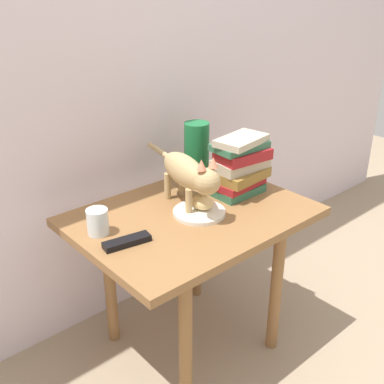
% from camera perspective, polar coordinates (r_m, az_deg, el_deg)
% --- Properties ---
extents(ground_plane, '(6.00, 6.00, 0.00)m').
position_cam_1_polar(ground_plane, '(1.98, 0.00, -17.58)').
color(ground_plane, gray).
extents(back_panel, '(4.00, 0.04, 2.20)m').
position_cam_1_polar(back_panel, '(1.81, -9.13, 17.02)').
color(back_panel, silver).
rests_on(back_panel, ground).
extents(side_table, '(0.81, 0.59, 0.58)m').
position_cam_1_polar(side_table, '(1.69, 0.00, -4.98)').
color(side_table, olive).
rests_on(side_table, ground).
extents(plate, '(0.18, 0.18, 0.01)m').
position_cam_1_polar(plate, '(1.64, 0.89, -2.47)').
color(plate, silver).
rests_on(plate, side_table).
extents(bread_roll, '(0.09, 0.10, 0.05)m').
position_cam_1_polar(bread_roll, '(1.63, 1.25, -1.30)').
color(bread_roll, '#E0BC7A').
rests_on(bread_roll, plate).
extents(cat, '(0.14, 0.47, 0.23)m').
position_cam_1_polar(cat, '(1.63, -0.42, 2.28)').
color(cat, tan).
rests_on(cat, side_table).
extents(book_stack, '(0.22, 0.15, 0.23)m').
position_cam_1_polar(book_stack, '(1.76, 5.86, 3.20)').
color(book_stack, '#336B4C').
rests_on(book_stack, side_table).
extents(green_vase, '(0.10, 0.10, 0.24)m').
position_cam_1_polar(green_vase, '(1.86, 0.56, 4.83)').
color(green_vase, '#196B38').
rests_on(green_vase, side_table).
extents(candle_jar, '(0.07, 0.07, 0.08)m').
position_cam_1_polar(candle_jar, '(1.53, -11.34, -3.70)').
color(candle_jar, silver).
rests_on(candle_jar, side_table).
extents(tv_remote, '(0.16, 0.07, 0.02)m').
position_cam_1_polar(tv_remote, '(1.47, -7.88, -5.97)').
color(tv_remote, black).
rests_on(tv_remote, side_table).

